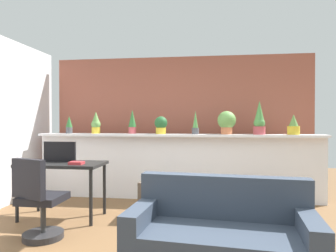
# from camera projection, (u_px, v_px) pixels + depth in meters

# --- Properties ---
(ground_plane) EXTENTS (12.00, 12.00, 0.00)m
(ground_plane) POSITION_uv_depth(u_px,v_px,m) (156.00, 247.00, 3.23)
(ground_plane) COLOR brown
(divider_wall) EXTENTS (4.73, 0.16, 1.06)m
(divider_wall) POSITION_uv_depth(u_px,v_px,m) (177.00, 168.00, 5.20)
(divider_wall) COLOR white
(divider_wall) RESTS_ON ground
(plant_shelf) EXTENTS (4.73, 0.35, 0.04)m
(plant_shelf) POSITION_uv_depth(u_px,v_px,m) (176.00, 135.00, 5.15)
(plant_shelf) COLOR white
(plant_shelf) RESTS_ON divider_wall
(brick_wall_behind) EXTENTS (4.73, 0.10, 2.50)m
(brick_wall_behind) POSITION_uv_depth(u_px,v_px,m) (180.00, 124.00, 5.78)
(brick_wall_behind) COLOR #9E5442
(brick_wall_behind) RESTS_ON ground
(potted_plant_0) EXTENTS (0.11, 0.11, 0.30)m
(potted_plant_0) POSITION_uv_depth(u_px,v_px,m) (69.00, 125.00, 5.36)
(potted_plant_0) COLOR #4C4C51
(potted_plant_0) RESTS_ON plant_shelf
(potted_plant_1) EXTENTS (0.16, 0.16, 0.38)m
(potted_plant_1) POSITION_uv_depth(u_px,v_px,m) (96.00, 123.00, 5.35)
(potted_plant_1) COLOR gold
(potted_plant_1) RESTS_ON plant_shelf
(potted_plant_2) EXTENTS (0.13, 0.13, 0.41)m
(potted_plant_2) POSITION_uv_depth(u_px,v_px,m) (132.00, 121.00, 5.28)
(potted_plant_2) COLOR #B7474C
(potted_plant_2) RESTS_ON plant_shelf
(potted_plant_3) EXTENTS (0.22, 0.22, 0.29)m
(potted_plant_3) POSITION_uv_depth(u_px,v_px,m) (161.00, 125.00, 5.18)
(potted_plant_3) COLOR gold
(potted_plant_3) RESTS_ON plant_shelf
(potted_plant_4) EXTENTS (0.11, 0.11, 0.38)m
(potted_plant_4) POSITION_uv_depth(u_px,v_px,m) (195.00, 124.00, 5.07)
(potted_plant_4) COLOR #4C4C51
(potted_plant_4) RESTS_ON plant_shelf
(potted_plant_5) EXTENTS (0.30, 0.30, 0.38)m
(potted_plant_5) POSITION_uv_depth(u_px,v_px,m) (227.00, 122.00, 5.05)
(potted_plant_5) COLOR #C66B42
(potted_plant_5) RESTS_ON plant_shelf
(potted_plant_6) EXTENTS (0.19, 0.19, 0.54)m
(potted_plant_6) POSITION_uv_depth(u_px,v_px,m) (259.00, 120.00, 4.94)
(potted_plant_6) COLOR #B7474C
(potted_plant_6) RESTS_ON plant_shelf
(potted_plant_7) EXTENTS (0.19, 0.19, 0.32)m
(potted_plant_7) POSITION_uv_depth(u_px,v_px,m) (294.00, 126.00, 4.88)
(potted_plant_7) COLOR gold
(potted_plant_7) RESTS_ON plant_shelf
(desk) EXTENTS (1.10, 0.60, 0.75)m
(desk) POSITION_uv_depth(u_px,v_px,m) (62.00, 169.00, 4.19)
(desk) COLOR black
(desk) RESTS_ON ground
(tv_monitor) EXTENTS (0.45, 0.04, 0.28)m
(tv_monitor) POSITION_uv_depth(u_px,v_px,m) (60.00, 152.00, 4.27)
(tv_monitor) COLOR black
(tv_monitor) RESTS_ON desk
(office_chair) EXTENTS (0.50, 0.51, 0.91)m
(office_chair) POSITION_uv_depth(u_px,v_px,m) (39.00, 205.00, 3.40)
(office_chair) COLOR #262628
(office_chair) RESTS_ON ground
(side_cube_shelf) EXTENTS (0.40, 0.41, 0.50)m
(side_cube_shelf) POSITION_uv_depth(u_px,v_px,m) (155.00, 199.00, 4.22)
(side_cube_shelf) COLOR #4C4238
(side_cube_shelf) RESTS_ON ground
(book_on_desk) EXTENTS (0.17, 0.14, 0.04)m
(book_on_desk) POSITION_uv_depth(u_px,v_px,m) (77.00, 163.00, 4.02)
(book_on_desk) COLOR #B22D33
(book_on_desk) RESTS_ON desk
(couch) EXTENTS (1.63, 0.91, 0.80)m
(couch) POSITION_uv_depth(u_px,v_px,m) (221.00, 240.00, 2.67)
(couch) COLOR #333D4C
(couch) RESTS_ON ground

